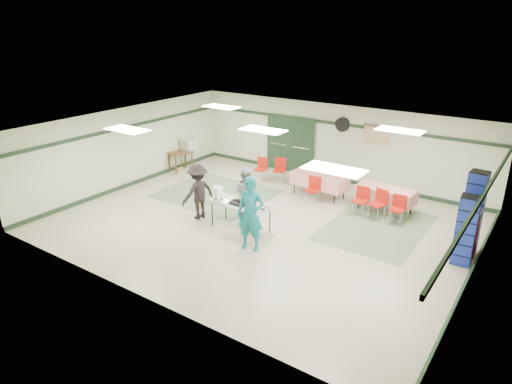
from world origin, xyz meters
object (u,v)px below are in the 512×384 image
Objects in this scene: dining_table_b at (319,180)px; chair_d at (314,187)px; volunteer_dark at (198,192)px; chair_c at (398,206)px; volunteer_teal at (251,214)px; crate_stack_red at (468,234)px; chair_loose_b at (262,167)px; chair_loose_a at (280,167)px; chair_a at (379,201)px; chair_b at (362,198)px; printer_table at (180,155)px; dining_table_a at (386,194)px; office_printer at (189,144)px; serving_table at (240,205)px; volunteer_grey at (246,193)px; crate_stack_blue_b at (466,231)px; broom at (180,153)px; crate_stack_blue_a at (473,213)px.

dining_table_b is 2.20× the size of chair_d.
chair_c is at bearing 133.44° from volunteer_dark.
crate_stack_red is at bearing 18.40° from volunteer_teal.
dining_table_b is at bearing -17.91° from chair_loose_b.
chair_loose_a is (-4.55, 1.05, 0.03)m from chair_c.
chair_a is at bearing -21.69° from chair_loose_b.
chair_b is 0.86× the size of printer_table.
chair_a is at bearing -30.70° from chair_loose_a.
office_printer is (-7.74, -0.09, 0.38)m from dining_table_a.
volunteer_dark is 1.90× the size of chair_b.
volunteer_grey is at bearing 117.57° from serving_table.
serving_table is 1.13× the size of volunteer_dark.
chair_loose_a reaches higher than chair_d.
dining_table_b is 2.82m from chair_c.
crate_stack_blue_b is 10.39m from printer_table.
crate_stack_red is 0.61m from crate_stack_blue_b.
crate_stack_blue_b is (5.39, 1.47, 0.13)m from serving_table.
dining_table_b is at bearing 158.98° from chair_b.
serving_table is at bearing -117.39° from chair_a.
volunteer_grey is at bearing -38.87° from broom.
crate_stack_blue_a reaches higher than dining_table_b.
broom is at bearing 172.06° from crate_stack_blue_b.
chair_c is (3.39, 2.86, -0.21)m from serving_table.
crate_stack_red is at bearing -90.00° from crate_stack_blue_a.
dining_table_a is at bearing 18.42° from printer_table.
broom is (-10.38, 1.45, -0.15)m from crate_stack_blue_b.
volunteer_dark reaches higher than dining_table_b.
chair_c is 2.46m from crate_stack_blue_b.
chair_d is (-2.67, 0.00, 0.02)m from chair_c.
office_printer is (-3.11, -0.37, 0.44)m from chair_loose_b.
chair_loose_b is 0.84× the size of printer_table.
office_printer is at bearing 104.18° from printer_table.
chair_d is at bearing 163.41° from crate_stack_blue_b.
chair_d is at bearing -160.97° from dining_table_a.
chair_loose_b is 7.53m from crate_stack_blue_b.
crate_stack_blue_b is at bearing -33.47° from dining_table_a.
volunteer_grey is at bearing -75.44° from chair_loose_b.
volunteer_teal reaches higher than chair_loose_b.
chair_a is 0.54m from chair_b.
crate_stack_blue_b reaches higher than chair_c.
chair_loose_b is at bearing 178.12° from dining_table_b.
crate_stack_blue_b reaches higher than chair_loose_b.
dining_table_b is (0.96, 2.72, -0.19)m from volunteer_grey.
crate_stack_blue_a is at bearing 0.61° from chair_a.
chair_loose_a is (-3.98, 0.48, -0.03)m from dining_table_a.
broom reaches higher than office_printer.
crate_stack_blue_a reaches higher than volunteer_grey.
chair_d is 0.77× the size of crate_stack_red.
volunteer_teal is 2.15× the size of chair_a.
volunteer_dark is 3.66m from chair_d.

